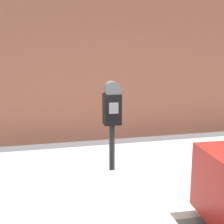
{
  "coord_description": "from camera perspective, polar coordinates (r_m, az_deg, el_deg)",
  "views": [
    {
      "loc": [
        -0.95,
        -2.05,
        1.96
      ],
      "look_at": [
        -0.18,
        1.13,
        1.28
      ],
      "focal_mm": 50.0,
      "sensor_mm": 36.0,
      "label": 1
    }
  ],
  "objects": [
    {
      "name": "sidewalk",
      "position": [
        4.75,
        -0.95,
        -11.91
      ],
      "size": [
        24.0,
        2.8,
        0.11
      ],
      "color": "#BCB7AD",
      "rests_on": "ground_plane"
    },
    {
      "name": "building_facade",
      "position": [
        6.62,
        -5.55,
        18.72
      ],
      "size": [
        24.0,
        0.3,
        5.55
      ],
      "color": "#935642",
      "rests_on": "ground_plane"
    },
    {
      "name": "parking_meter",
      "position": [
        3.37,
        0.0,
        -1.56
      ],
      "size": [
        0.18,
        0.15,
        1.5
      ],
      "color": "#2D2D30",
      "rests_on": "sidewalk"
    }
  ]
}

